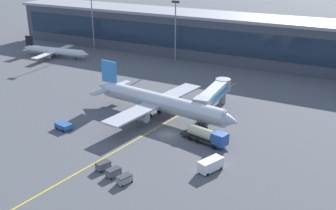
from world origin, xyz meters
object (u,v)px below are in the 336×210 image
fuel_tanker (207,136)px  baggage_cart_0 (103,166)px  commuter_jet_far (55,51)px  pushback_tug (64,126)px  crew_van (210,165)px  baggage_cart_1 (114,172)px  main_airliner (160,102)px  baggage_cart_2 (124,179)px

fuel_tanker → baggage_cart_0: 22.62m
fuel_tanker → commuter_jet_far: 87.22m
pushback_tug → commuter_jet_far: 67.12m
pushback_tug → commuter_jet_far: bearing=134.9°
pushback_tug → fuel_tanker: bearing=16.2°
fuel_tanker → crew_van: (5.08, -10.04, -0.43)m
fuel_tanker → baggage_cart_0: bearing=-122.9°
baggage_cart_0 → baggage_cart_1: same height
baggage_cart_1 → commuter_jet_far: size_ratio=0.10×
main_airliner → fuel_tanker: main_airliner is taller
baggage_cart_0 → baggage_cart_1: 3.20m
baggage_cart_0 → main_airliner: bearing=96.5°
main_airliner → baggage_cart_0: 26.65m
main_airliner → pushback_tug: main_airliner is taller
fuel_tanker → baggage_cart_0: fuel_tanker is taller
fuel_tanker → baggage_cart_2: fuel_tanker is taller
crew_van → baggage_cart_2: bearing=-135.9°
main_airliner → baggage_cart_1: (6.03, -27.29, -3.20)m
pushback_tug → commuter_jet_far: commuter_jet_far is taller
commuter_jet_far → fuel_tanker: bearing=-26.3°
fuel_tanker → pushback_tug: bearing=-163.8°
pushback_tug → baggage_cart_2: 27.43m
baggage_cart_0 → baggage_cart_2: same height
fuel_tanker → baggage_cart_1: 22.02m
main_airliner → fuel_tanker: 17.09m
baggage_cart_2 → commuter_jet_far: bearing=140.4°
main_airliner → baggage_cart_0: bearing=-83.5°
crew_van → baggage_cart_2: crew_van is taller
baggage_cart_1 → pushback_tug: bearing=153.1°
baggage_cart_0 → crew_van: bearing=27.2°
main_airliner → baggage_cart_1: 28.13m
crew_van → commuter_jet_far: size_ratio=0.19×
fuel_tanker → baggage_cart_2: (-6.21, -20.96, -0.96)m
pushback_tug → baggage_cart_0: (18.59, -9.99, -0.07)m
pushback_tug → commuter_jet_far: size_ratio=0.15×
main_airliner → baggage_cart_2: main_airliner is taller
main_airliner → crew_van: bearing=-40.5°
baggage_cart_2 → commuter_jet_far: commuter_jet_far is taller
crew_van → baggage_cart_2: size_ratio=1.81×
main_airliner → commuter_jet_far: size_ratio=1.45×
baggage_cart_2 → commuter_jet_far: size_ratio=0.10×
fuel_tanker → baggage_cart_1: fuel_tanker is taller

